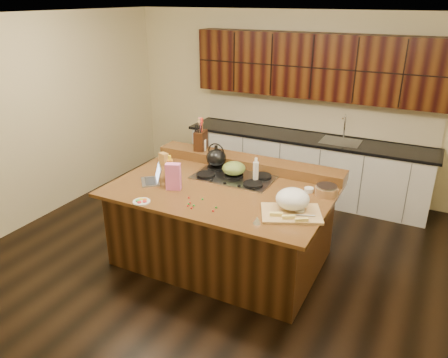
% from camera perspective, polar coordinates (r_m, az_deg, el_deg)
% --- Properties ---
extents(room, '(5.52, 5.02, 2.72)m').
position_cam_1_polar(room, '(4.67, -0.28, 3.75)').
color(room, black).
rests_on(room, ground).
extents(island, '(2.40, 1.60, 0.92)m').
position_cam_1_polar(island, '(5.03, -0.26, -5.83)').
color(island, black).
rests_on(island, ground).
extents(back_ledge, '(2.40, 0.30, 0.12)m').
position_cam_1_polar(back_ledge, '(5.39, 3.14, 2.20)').
color(back_ledge, black).
rests_on(back_ledge, island).
extents(cooktop, '(0.92, 0.52, 0.05)m').
position_cam_1_polar(cooktop, '(5.07, 1.28, 0.31)').
color(cooktop, gray).
rests_on(cooktop, island).
extents(back_counter, '(3.70, 0.66, 2.40)m').
position_cam_1_polar(back_counter, '(6.66, 10.93, 5.91)').
color(back_counter, silver).
rests_on(back_counter, ground).
extents(kettle, '(0.31, 0.31, 0.22)m').
position_cam_1_polar(kettle, '(5.25, -1.03, 2.77)').
color(kettle, black).
rests_on(kettle, cooktop).
extents(green_bowl, '(0.33, 0.33, 0.15)m').
position_cam_1_polar(green_bowl, '(5.03, 1.29, 1.40)').
color(green_bowl, '#596F2C').
rests_on(green_bowl, cooktop).
extents(laptop, '(0.35, 0.36, 0.20)m').
position_cam_1_polar(laptop, '(5.01, -9.14, 0.20)').
color(laptop, '#B7B7BC').
rests_on(laptop, island).
extents(oil_bottle, '(0.07, 0.07, 0.27)m').
position_cam_1_polar(oil_bottle, '(4.95, -7.03, 1.05)').
color(oil_bottle, orange).
rests_on(oil_bottle, island).
extents(vinegar_bottle, '(0.07, 0.07, 0.25)m').
position_cam_1_polar(vinegar_bottle, '(4.91, 4.16, 0.85)').
color(vinegar_bottle, silver).
rests_on(vinegar_bottle, island).
extents(wooden_tray, '(0.69, 0.61, 0.23)m').
position_cam_1_polar(wooden_tray, '(4.30, 8.91, -3.01)').
color(wooden_tray, tan).
rests_on(wooden_tray, island).
extents(ramekin_a, '(0.13, 0.13, 0.04)m').
position_cam_1_polar(ramekin_a, '(4.44, 8.92, -3.28)').
color(ramekin_a, white).
rests_on(ramekin_a, island).
extents(ramekin_b, '(0.12, 0.12, 0.04)m').
position_cam_1_polar(ramekin_b, '(4.32, 9.84, -4.16)').
color(ramekin_b, white).
rests_on(ramekin_b, island).
extents(ramekin_c, '(0.13, 0.13, 0.04)m').
position_cam_1_polar(ramekin_c, '(4.80, 11.03, -1.40)').
color(ramekin_c, white).
rests_on(ramekin_c, island).
extents(strainer_bowl, '(0.26, 0.26, 0.09)m').
position_cam_1_polar(strainer_bowl, '(4.75, 13.22, -1.55)').
color(strainer_bowl, '#996B3F').
rests_on(strainer_bowl, island).
extents(kitchen_timer, '(0.10, 0.10, 0.07)m').
position_cam_1_polar(kitchen_timer, '(4.08, 4.33, -5.36)').
color(kitchen_timer, silver).
rests_on(kitchen_timer, island).
extents(pink_bag, '(0.18, 0.14, 0.30)m').
position_cam_1_polar(pink_bag, '(4.76, -6.64, 0.32)').
color(pink_bag, pink).
rests_on(pink_bag, island).
extents(candy_plate, '(0.23, 0.23, 0.01)m').
position_cam_1_polar(candy_plate, '(4.56, -10.72, -2.92)').
color(candy_plate, white).
rests_on(candy_plate, island).
extents(package_box, '(0.13, 0.10, 0.15)m').
position_cam_1_polar(package_box, '(5.50, -7.88, 2.61)').
color(package_box, '#BE8A43').
rests_on(package_box, island).
extents(utensil_crock, '(0.13, 0.13, 0.14)m').
position_cam_1_polar(utensil_crock, '(5.63, -2.95, 4.51)').
color(utensil_crock, white).
rests_on(utensil_crock, back_ledge).
extents(knife_block, '(0.16, 0.22, 0.25)m').
position_cam_1_polar(knife_block, '(5.62, -3.06, 5.05)').
color(knife_block, black).
rests_on(knife_block, back_ledge).
extents(gumdrop_0, '(0.02, 0.02, 0.02)m').
position_cam_1_polar(gumdrop_0, '(4.40, -4.74, -3.50)').
color(gumdrop_0, red).
rests_on(gumdrop_0, island).
extents(gumdrop_1, '(0.02, 0.02, 0.02)m').
position_cam_1_polar(gumdrop_1, '(4.44, -4.65, -3.27)').
color(gumdrop_1, '#198C26').
rests_on(gumdrop_1, island).
extents(gumdrop_2, '(0.02, 0.02, 0.02)m').
position_cam_1_polar(gumdrop_2, '(4.58, -4.61, -2.44)').
color(gumdrop_2, red).
rests_on(gumdrop_2, island).
extents(gumdrop_3, '(0.02, 0.02, 0.02)m').
position_cam_1_polar(gumdrop_3, '(4.36, -1.04, -3.74)').
color(gumdrop_3, '#198C26').
rests_on(gumdrop_3, island).
extents(gumdrop_4, '(0.02, 0.02, 0.02)m').
position_cam_1_polar(gumdrop_4, '(4.46, -4.48, -3.11)').
color(gumdrop_4, red).
rests_on(gumdrop_4, island).
extents(gumdrop_5, '(0.02, 0.02, 0.02)m').
position_cam_1_polar(gumdrop_5, '(4.41, -3.97, -3.46)').
color(gumdrop_5, '#198C26').
rests_on(gumdrop_5, island).
extents(gumdrop_6, '(0.02, 0.02, 0.02)m').
position_cam_1_polar(gumdrop_6, '(4.36, -4.27, -3.80)').
color(gumdrop_6, red).
rests_on(gumdrop_6, island).
extents(gumdrop_7, '(0.02, 0.02, 0.02)m').
position_cam_1_polar(gumdrop_7, '(4.53, -2.83, -2.65)').
color(gumdrop_7, '#198C26').
rests_on(gumdrop_7, island).
extents(gumdrop_8, '(0.02, 0.02, 0.02)m').
position_cam_1_polar(gumdrop_8, '(4.29, -1.43, -4.16)').
color(gumdrop_8, red).
rests_on(gumdrop_8, island).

